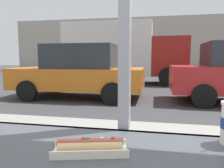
{
  "coord_description": "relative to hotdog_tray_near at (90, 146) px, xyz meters",
  "views": [
    {
      "loc": [
        0.14,
        -0.91,
        1.3
      ],
      "look_at": [
        -0.45,
        2.03,
        0.95
      ],
      "focal_mm": 34.64,
      "sensor_mm": 36.0,
      "label": 1
    }
  ],
  "objects": [
    {
      "name": "ground_plane",
      "position": [
        0.08,
        8.23,
        -1.0
      ],
      "size": [
        60.0,
        60.0,
        0.0
      ],
      "primitive_type": "plane",
      "color": "#38383A"
    },
    {
      "name": "sidewalk_strip",
      "position": [
        0.08,
        1.83,
        -0.93
      ],
      "size": [
        16.0,
        2.8,
        0.15
      ],
      "primitive_type": "cube",
      "color": "gray",
      "rests_on": "ground"
    },
    {
      "name": "building_facade_far",
      "position": [
        0.08,
        20.61,
        1.58
      ],
      "size": [
        28.0,
        1.2,
        5.16
      ],
      "primitive_type": "cube",
      "color": "#A89E8E",
      "rests_on": "ground"
    },
    {
      "name": "hotdog_tray_near",
      "position": [
        0.0,
        0.0,
        0.0
      ],
      "size": [
        0.27,
        0.16,
        0.05
      ],
      "color": "beige",
      "rests_on": "window_counter"
    },
    {
      "name": "parked_car_orange",
      "position": [
        -2.23,
        6.16,
        -0.12
      ],
      "size": [
        4.28,
        2.08,
        1.75
      ],
      "color": "orange",
      "rests_on": "ground"
    },
    {
      "name": "box_truck",
      "position": [
        -1.54,
        10.75,
        0.68
      ],
      "size": [
        6.27,
        2.44,
        3.14
      ],
      "color": "silver",
      "rests_on": "ground"
    }
  ]
}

